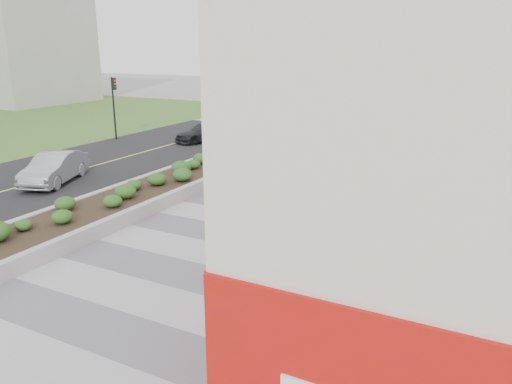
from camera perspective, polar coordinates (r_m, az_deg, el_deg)
ground at (r=13.25m, az=-12.94°, el=-12.15°), size 160.00×160.00×0.00m
walkway at (r=15.38m, az=-5.69°, el=-7.58°), size 8.00×36.00×0.01m
building at (r=17.83m, az=24.90°, el=7.62°), size 6.04×24.08×8.00m
planter at (r=21.38m, az=-12.24°, el=0.26°), size 3.00×18.00×0.90m
street at (r=26.03m, az=-23.30°, el=1.21°), size 10.00×40.00×0.00m
traffic_signal_near at (r=30.40m, az=-2.30°, el=9.87°), size 0.33×0.28×4.20m
traffic_signal_far at (r=35.49m, az=-15.93°, el=10.21°), size 0.33×0.28×4.20m
distant_bldg_north_l at (r=65.07m, az=17.16°, el=19.10°), size 16.00×12.00×20.00m
manhole_cover at (r=15.14m, az=-4.09°, el=-7.97°), size 0.44×0.44×0.01m
skateboarder at (r=22.45m, az=6.01°, el=2.19°), size 0.57×0.73×1.47m
car_silver at (r=25.21m, az=-22.05°, el=2.56°), size 3.02×4.58×1.43m
car_dark at (r=33.90m, az=-5.87°, el=6.82°), size 3.33×4.59×1.24m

